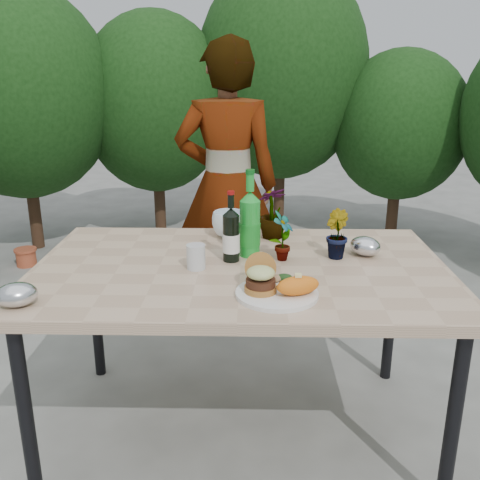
{
  "coord_description": "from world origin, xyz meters",
  "views": [
    {
      "loc": [
        0.04,
        -1.94,
        1.48
      ],
      "look_at": [
        0.0,
        -0.08,
        0.88
      ],
      "focal_mm": 40.0,
      "sensor_mm": 36.0,
      "label": 1
    }
  ],
  "objects_px": {
    "dinner_plate": "(277,294)",
    "person": "(227,185)",
    "patio_table": "(240,279)",
    "wine_bottle": "(231,236)"
  },
  "relations": [
    {
      "from": "patio_table",
      "to": "dinner_plate",
      "type": "xyz_separation_m",
      "value": [
        0.13,
        -0.29,
        0.06
      ]
    },
    {
      "from": "patio_table",
      "to": "dinner_plate",
      "type": "bearing_deg",
      "value": -65.7
    },
    {
      "from": "person",
      "to": "dinner_plate",
      "type": "bearing_deg",
      "value": 97.75
    },
    {
      "from": "patio_table",
      "to": "dinner_plate",
      "type": "relative_size",
      "value": 5.71
    },
    {
      "from": "patio_table",
      "to": "wine_bottle",
      "type": "bearing_deg",
      "value": 124.4
    },
    {
      "from": "dinner_plate",
      "to": "person",
      "type": "distance_m",
      "value": 1.43
    },
    {
      "from": "dinner_plate",
      "to": "wine_bottle",
      "type": "distance_m",
      "value": 0.39
    },
    {
      "from": "patio_table",
      "to": "dinner_plate",
      "type": "distance_m",
      "value": 0.32
    },
    {
      "from": "dinner_plate",
      "to": "patio_table",
      "type": "bearing_deg",
      "value": 114.3
    },
    {
      "from": "dinner_plate",
      "to": "person",
      "type": "bearing_deg",
      "value": 99.34
    }
  ]
}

